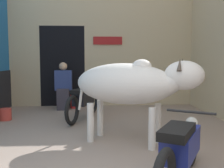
% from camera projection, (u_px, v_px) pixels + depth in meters
% --- Properties ---
extents(wall_back_with_doorway, '(5.25, 0.93, 3.73)m').
position_uv_depth(wall_back_with_doorway, '(87.00, 51.00, 7.76)').
color(wall_back_with_doorway, '#C6B289').
rests_on(wall_back_with_doorway, ground_plane).
extents(cow, '(2.07, 1.36, 1.38)m').
position_uv_depth(cow, '(131.00, 84.00, 4.14)').
color(cow, silver).
rests_on(cow, ground_plane).
extents(motorcycle_near, '(1.02, 1.64, 0.73)m').
position_uv_depth(motorcycle_near, '(181.00, 148.00, 2.74)').
color(motorcycle_near, black).
rests_on(motorcycle_near, ground_plane).
extents(motorcycle_far, '(0.79, 1.80, 0.74)m').
position_uv_depth(motorcycle_far, '(84.00, 100.00, 5.95)').
color(motorcycle_far, black).
rests_on(motorcycle_far, ground_plane).
extents(shopkeeper_seated, '(0.45, 0.34, 1.27)m').
position_uv_depth(shopkeeper_seated, '(63.00, 85.00, 7.03)').
color(shopkeeper_seated, '#3D3842').
rests_on(shopkeeper_seated, ground_plane).
extents(plastic_stool, '(0.29, 0.29, 0.46)m').
position_uv_depth(plastic_stool, '(74.00, 99.00, 7.23)').
color(plastic_stool, red).
rests_on(plastic_stool, ground_plane).
extents(bucket, '(0.26, 0.26, 0.26)m').
position_uv_depth(bucket, '(5.00, 114.00, 5.80)').
color(bucket, '#C63D33').
rests_on(bucket, ground_plane).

